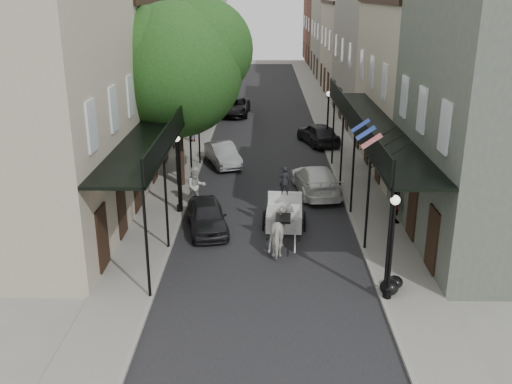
{
  "coord_description": "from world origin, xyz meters",
  "views": [
    {
      "loc": [
        -0.12,
        -19.18,
        9.99
      ],
      "look_at": [
        -0.46,
        4.57,
        1.6
      ],
      "focal_mm": 40.0,
      "sensor_mm": 36.0,
      "label": 1
    }
  ],
  "objects_px": {
    "car_right_near": "(316,180)",
    "pedestrian_sidewalk_left": "(193,130)",
    "carriage": "(285,199)",
    "car_left_near": "(207,216)",
    "tree_far": "(209,50)",
    "lamppost_right_near": "(391,246)",
    "horse": "(283,230)",
    "car_right_far": "(318,134)",
    "tree_near": "(184,64)",
    "pedestrian_sidewalk_right": "(396,206)",
    "lamppost_left": "(178,172)",
    "car_left_far": "(235,107)",
    "lamppost_right_far": "(328,118)",
    "pedestrian_walking": "(196,187)",
    "car_left_mid": "(223,155)"
  },
  "relations": [
    {
      "from": "car_left_near",
      "to": "car_right_near",
      "type": "bearing_deg",
      "value": 32.53
    },
    {
      "from": "tree_far",
      "to": "car_left_far",
      "type": "distance_m",
      "value": 7.05
    },
    {
      "from": "carriage",
      "to": "lamppost_right_far",
      "type": "bearing_deg",
      "value": 79.49
    },
    {
      "from": "carriage",
      "to": "car_left_near",
      "type": "height_order",
      "value": "carriage"
    },
    {
      "from": "carriage",
      "to": "pedestrian_walking",
      "type": "height_order",
      "value": "carriage"
    },
    {
      "from": "car_left_near",
      "to": "car_left_far",
      "type": "distance_m",
      "value": 24.73
    },
    {
      "from": "tree_far",
      "to": "lamppost_right_near",
      "type": "distance_m",
      "value": 27.74
    },
    {
      "from": "pedestrian_walking",
      "to": "car_right_near",
      "type": "distance_m",
      "value": 6.34
    },
    {
      "from": "pedestrian_walking",
      "to": "pedestrian_sidewalk_right",
      "type": "height_order",
      "value": "pedestrian_walking"
    },
    {
      "from": "tree_far",
      "to": "tree_near",
      "type": "bearing_deg",
      "value": -89.81
    },
    {
      "from": "tree_near",
      "to": "car_left_far",
      "type": "height_order",
      "value": "tree_near"
    },
    {
      "from": "car_right_near",
      "to": "car_left_near",
      "type": "bearing_deg",
      "value": 37.09
    },
    {
      "from": "lamppost_left",
      "to": "car_left_near",
      "type": "xyz_separation_m",
      "value": [
        1.5,
        -2.0,
        -1.38
      ]
    },
    {
      "from": "carriage",
      "to": "pedestrian_sidewalk_left",
      "type": "height_order",
      "value": "carriage"
    },
    {
      "from": "lamppost_left",
      "to": "car_right_far",
      "type": "relative_size",
      "value": 0.83
    },
    {
      "from": "horse",
      "to": "pedestrian_sidewalk_left",
      "type": "relative_size",
      "value": 1.4
    },
    {
      "from": "car_left_far",
      "to": "car_right_near",
      "type": "bearing_deg",
      "value": -72.75
    },
    {
      "from": "tree_far",
      "to": "horse",
      "type": "relative_size",
      "value": 3.98
    },
    {
      "from": "carriage",
      "to": "tree_far",
      "type": "bearing_deg",
      "value": 108.02
    },
    {
      "from": "carriage",
      "to": "car_left_near",
      "type": "bearing_deg",
      "value": -164.02
    },
    {
      "from": "car_right_far",
      "to": "tree_near",
      "type": "bearing_deg",
      "value": 31.48
    },
    {
      "from": "tree_far",
      "to": "car_right_far",
      "type": "xyz_separation_m",
      "value": [
        7.84,
        -5.14,
        -5.08
      ]
    },
    {
      "from": "pedestrian_sidewalk_right",
      "to": "lamppost_left",
      "type": "bearing_deg",
      "value": 74.59
    },
    {
      "from": "car_right_near",
      "to": "lamppost_left",
      "type": "bearing_deg",
      "value": 17.33
    },
    {
      "from": "horse",
      "to": "carriage",
      "type": "distance_m",
      "value": 2.86
    },
    {
      "from": "tree_near",
      "to": "lamppost_right_far",
      "type": "distance_m",
      "value": 12.24
    },
    {
      "from": "lamppost_left",
      "to": "car_left_mid",
      "type": "distance_m",
      "value": 8.26
    },
    {
      "from": "horse",
      "to": "pedestrian_sidewalk_left",
      "type": "distance_m",
      "value": 18.32
    },
    {
      "from": "tree_far",
      "to": "lamppost_left",
      "type": "bearing_deg",
      "value": -89.54
    },
    {
      "from": "car_left_near",
      "to": "car_left_far",
      "type": "relative_size",
      "value": 0.78
    },
    {
      "from": "car_left_near",
      "to": "car_right_near",
      "type": "xyz_separation_m",
      "value": [
        5.2,
        5.0,
        0.05
      ]
    },
    {
      "from": "car_left_near",
      "to": "car_right_far",
      "type": "relative_size",
      "value": 0.89
    },
    {
      "from": "pedestrian_sidewalk_left",
      "to": "tree_near",
      "type": "bearing_deg",
      "value": 69.17
    },
    {
      "from": "tree_near",
      "to": "lamppost_right_near",
      "type": "bearing_deg",
      "value": -55.73
    },
    {
      "from": "car_left_near",
      "to": "car_right_near",
      "type": "relative_size",
      "value": 0.79
    },
    {
      "from": "lamppost_right_far",
      "to": "pedestrian_sidewalk_left",
      "type": "relative_size",
      "value": 2.39
    },
    {
      "from": "tree_far",
      "to": "horse",
      "type": "bearing_deg",
      "value": -77.58
    },
    {
      "from": "tree_far",
      "to": "lamppost_right_near",
      "type": "bearing_deg",
      "value": -72.32
    },
    {
      "from": "carriage",
      "to": "pedestrian_sidewalk_left",
      "type": "bearing_deg",
      "value": 115.41
    },
    {
      "from": "carriage",
      "to": "pedestrian_walking",
      "type": "xyz_separation_m",
      "value": [
        -4.24,
        2.25,
        -0.19
      ]
    },
    {
      "from": "car_left_near",
      "to": "car_right_far",
      "type": "xyz_separation_m",
      "value": [
        6.2,
        15.04,
        0.09
      ]
    },
    {
      "from": "car_left_far",
      "to": "car_right_far",
      "type": "relative_size",
      "value": 1.14
    },
    {
      "from": "tree_far",
      "to": "carriage",
      "type": "bearing_deg",
      "value": -75.36
    },
    {
      "from": "tree_far",
      "to": "car_left_far",
      "type": "xyz_separation_m",
      "value": [
        1.65,
        4.55,
        -5.13
      ]
    },
    {
      "from": "lamppost_left",
      "to": "car_right_far",
      "type": "xyz_separation_m",
      "value": [
        7.7,
        13.04,
        -1.29
      ]
    },
    {
      "from": "lamppost_right_near",
      "to": "car_left_far",
      "type": "height_order",
      "value": "lamppost_right_near"
    },
    {
      "from": "car_right_near",
      "to": "pedestrian_sidewalk_left",
      "type": "bearing_deg",
      "value": -60.2
    },
    {
      "from": "pedestrian_sidewalk_left",
      "to": "car_left_near",
      "type": "bearing_deg",
      "value": 72.89
    },
    {
      "from": "horse",
      "to": "tree_near",
      "type": "bearing_deg",
      "value": -56.16
    },
    {
      "from": "tree_far",
      "to": "pedestrian_sidewalk_left",
      "type": "bearing_deg",
      "value": -99.59
    }
  ]
}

